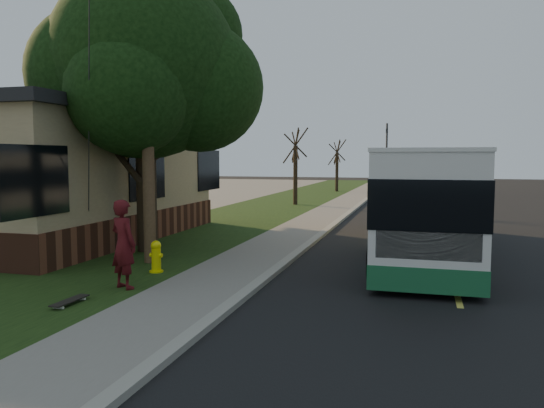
# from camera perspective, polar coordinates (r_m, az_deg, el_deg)

# --- Properties ---
(ground) EXTENTS (120.00, 120.00, 0.00)m
(ground) POSITION_cam_1_polar(r_m,az_deg,el_deg) (11.71, -0.88, -8.41)
(ground) COLOR black
(ground) RESTS_ON ground
(road) EXTENTS (8.00, 80.00, 0.01)m
(road) POSITION_cam_1_polar(r_m,az_deg,el_deg) (21.10, 17.60, -2.58)
(road) COLOR black
(road) RESTS_ON ground
(curb) EXTENTS (0.25, 80.00, 0.12)m
(curb) POSITION_cam_1_polar(r_m,az_deg,el_deg) (21.33, 6.79, -2.15)
(curb) COLOR gray
(curb) RESTS_ON ground
(sidewalk) EXTENTS (2.00, 80.00, 0.08)m
(sidewalk) POSITION_cam_1_polar(r_m,az_deg,el_deg) (21.51, 4.16, -2.12)
(sidewalk) COLOR slate
(sidewalk) RESTS_ON ground
(grass_verge) EXTENTS (5.00, 80.00, 0.07)m
(grass_verge) POSITION_cam_1_polar(r_m,az_deg,el_deg) (22.46, -4.63, -1.83)
(grass_verge) COLOR black
(grass_verge) RESTS_ON ground
(building_lot) EXTENTS (15.00, 80.00, 0.04)m
(building_lot) POSITION_cam_1_polar(r_m,az_deg,el_deg) (27.56, -24.53, -1.02)
(building_lot) COLOR slate
(building_lot) RESTS_ON ground
(fire_hydrant) EXTENTS (0.32, 0.32, 0.74)m
(fire_hydrant) POSITION_cam_1_polar(r_m,az_deg,el_deg) (12.59, -12.36, -5.56)
(fire_hydrant) COLOR yellow
(fire_hydrant) RESTS_ON grass_verge
(utility_pole) EXTENTS (2.86, 3.21, 9.07)m
(utility_pole) POSITION_cam_1_polar(r_m,az_deg,el_deg) (13.72, -13.37, 12.91)
(utility_pole) COLOR #473321
(utility_pole) RESTS_ON ground
(leafy_tree) EXTENTS (6.30, 6.00, 7.80)m
(leafy_tree) POSITION_cam_1_polar(r_m,az_deg,el_deg) (15.65, -13.24, 13.91)
(leafy_tree) COLOR black
(leafy_tree) RESTS_ON grass_verge
(bare_tree_near) EXTENTS (1.38, 1.21, 4.31)m
(bare_tree_near) POSITION_cam_1_polar(r_m,az_deg,el_deg) (29.69, 2.54, 3.96)
(bare_tree_near) COLOR black
(bare_tree_near) RESTS_ON grass_verge
(bare_tree_far) EXTENTS (1.38, 1.21, 4.03)m
(bare_tree_far) POSITION_cam_1_polar(r_m,az_deg,el_deg) (41.39, 7.00, 4.04)
(bare_tree_far) COLOR black
(bare_tree_far) RESTS_ON grass_verge
(traffic_signal) EXTENTS (0.18, 0.22, 5.50)m
(traffic_signal) POSITION_cam_1_polar(r_m,az_deg,el_deg) (45.00, 12.22, 5.52)
(traffic_signal) COLOR #2D2D30
(traffic_signal) RESTS_ON ground
(transit_bus) EXTENTS (2.47, 10.72, 2.91)m
(transit_bus) POSITION_cam_1_polar(r_m,az_deg,el_deg) (15.60, 16.21, 0.53)
(transit_bus) COLOR silver
(transit_bus) RESTS_ON ground
(skateboarder) EXTENTS (0.78, 0.66, 1.81)m
(skateboarder) POSITION_cam_1_polar(r_m,az_deg,el_deg) (11.13, -15.68, -4.18)
(skateboarder) COLOR #480E12
(skateboarder) RESTS_ON grass_verge
(skateboard_main) EXTENTS (0.24, 0.88, 0.08)m
(skateboard_main) POSITION_cam_1_polar(r_m,az_deg,el_deg) (10.41, -20.92, -9.72)
(skateboard_main) COLOR black
(skateboard_main) RESTS_ON grass_verge
(dumpster) EXTENTS (1.52, 1.28, 1.22)m
(dumpster) POSITION_cam_1_polar(r_m,az_deg,el_deg) (20.13, -16.73, -1.06)
(dumpster) COLOR black
(dumpster) RESTS_ON building_lot
(distant_car) EXTENTS (2.14, 4.93, 1.66)m
(distant_car) POSITION_cam_1_polar(r_m,az_deg,el_deg) (42.76, 14.61, 2.37)
(distant_car) COLOR black
(distant_car) RESTS_ON ground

